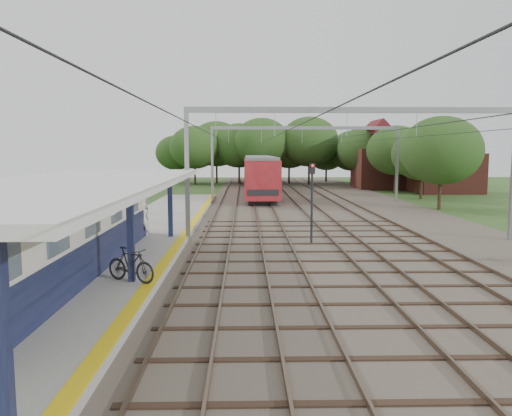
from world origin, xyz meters
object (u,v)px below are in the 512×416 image
object	(u,v)px
person	(143,219)
signal_post	(312,195)
bicycle	(131,265)
train	(257,171)

from	to	relation	value
person	signal_post	bearing A→B (deg)	158.30
person	signal_post	size ratio (longest dim) A/B	0.43
bicycle	signal_post	distance (m)	11.18
train	bicycle	bearing A→B (deg)	-96.92
person	train	distance (m)	36.14
person	train	size ratio (longest dim) A/B	0.05
bicycle	train	size ratio (longest dim) A/B	0.05
person	train	bearing A→B (deg)	-117.64
person	signal_post	distance (m)	8.80
signal_post	bicycle	bearing A→B (deg)	-118.83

